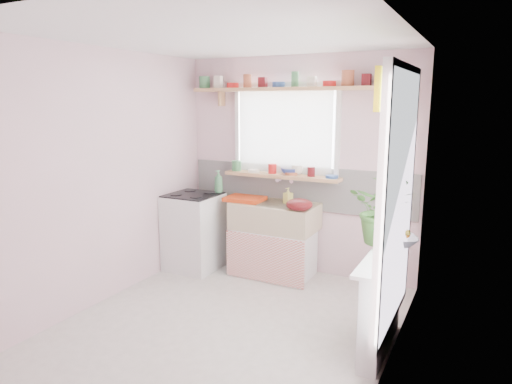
% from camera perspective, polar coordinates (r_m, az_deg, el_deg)
% --- Properties ---
extents(room, '(3.20, 3.20, 3.20)m').
position_cam_1_polar(room, '(4.39, 9.67, 3.05)').
color(room, silver).
rests_on(room, ground).
extents(sink_unit, '(0.95, 0.65, 1.11)m').
position_cam_1_polar(sink_unit, '(5.28, 2.32, -5.87)').
color(sink_unit, white).
rests_on(sink_unit, ground).
extents(cooker, '(0.58, 0.58, 0.93)m').
position_cam_1_polar(cooker, '(5.52, -7.77, -4.88)').
color(cooker, white).
rests_on(cooker, ground).
extents(radiator_ledge, '(0.22, 0.95, 0.78)m').
position_cam_1_polar(radiator_ledge, '(3.89, 15.36, -13.25)').
color(radiator_ledge, white).
rests_on(radiator_ledge, ground).
extents(windowsill, '(1.40, 0.22, 0.04)m').
position_cam_1_polar(windowsill, '(5.28, 3.23, 2.03)').
color(windowsill, tan).
rests_on(windowsill, room).
extents(pine_shelf, '(2.52, 0.24, 0.04)m').
position_cam_1_polar(pine_shelf, '(5.15, 4.87, 12.71)').
color(pine_shelf, tan).
rests_on(pine_shelf, room).
extents(shelf_crockery, '(2.47, 0.11, 0.12)m').
position_cam_1_polar(shelf_crockery, '(5.16, 4.70, 13.54)').
color(shelf_crockery, '#3F7F4C').
rests_on(shelf_crockery, pine_shelf).
extents(sill_crockery, '(1.35, 0.11, 0.12)m').
position_cam_1_polar(sill_crockery, '(5.29, 2.75, 2.86)').
color(sill_crockery, '#3F7F4C').
rests_on(sill_crockery, windowsill).
extents(dish_tray, '(0.44, 0.34, 0.04)m').
position_cam_1_polar(dish_tray, '(5.31, -1.41, -0.85)').
color(dish_tray, red).
rests_on(dish_tray, sink_unit).
extents(colander, '(0.31, 0.31, 0.13)m').
position_cam_1_polar(colander, '(4.84, 5.44, -1.58)').
color(colander, '#570E12').
rests_on(colander, sink_unit).
extents(jade_plant, '(0.58, 0.52, 0.61)m').
position_cam_1_polar(jade_plant, '(4.04, 15.74, -2.13)').
color(jade_plant, '#3A6B2A').
rests_on(jade_plant, radiator_ledge).
extents(fruit_bowl, '(0.43, 0.43, 0.08)m').
position_cam_1_polar(fruit_bowl, '(4.11, 17.26, -5.82)').
color(fruit_bowl, silver).
rests_on(fruit_bowl, radiator_ledge).
extents(herb_pot, '(0.14, 0.12, 0.24)m').
position_cam_1_polar(herb_pot, '(3.92, 15.08, -5.33)').
color(herb_pot, '#296729').
rests_on(herb_pot, radiator_ledge).
extents(soap_bottle_sink, '(0.11, 0.11, 0.18)m').
position_cam_1_polar(soap_bottle_sink, '(5.16, 4.03, -0.46)').
color(soap_bottle_sink, '#D4D05E').
rests_on(soap_bottle_sink, sink_unit).
extents(sill_cup, '(0.17, 0.17, 0.11)m').
position_cam_1_polar(sill_cup, '(5.26, 5.23, 2.77)').
color(sill_cup, white).
rests_on(sill_cup, windowsill).
extents(sill_bowl, '(0.23, 0.23, 0.07)m').
position_cam_1_polar(sill_bowl, '(5.30, 4.33, 2.63)').
color(sill_bowl, '#30469D').
rests_on(sill_bowl, windowsill).
extents(shelf_vase, '(0.17, 0.17, 0.15)m').
position_cam_1_polar(shelf_vase, '(4.90, 17.45, 13.44)').
color(shelf_vase, '#B16036').
rests_on(shelf_vase, pine_shelf).
extents(cooker_bottle, '(0.12, 0.12, 0.27)m').
position_cam_1_polar(cooker_bottle, '(5.45, -4.71, 1.33)').
color(cooker_bottle, '#458B5A').
rests_on(cooker_bottle, cooker).
extents(fruit, '(0.20, 0.14, 0.10)m').
position_cam_1_polar(fruit, '(4.09, 17.40, -4.97)').
color(fruit, orange).
rests_on(fruit, fruit_bowl).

